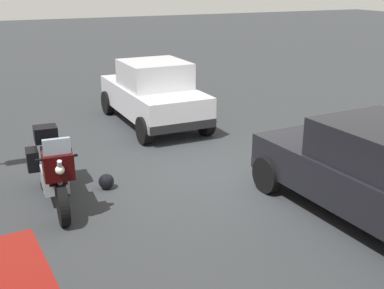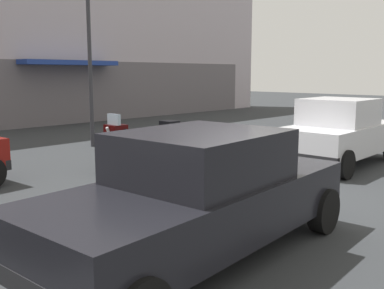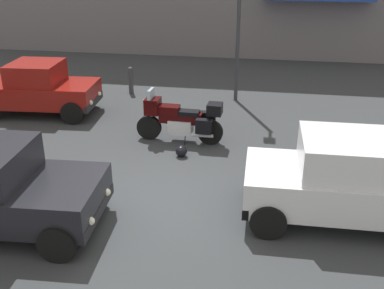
# 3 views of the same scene
# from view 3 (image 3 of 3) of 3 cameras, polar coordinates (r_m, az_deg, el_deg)

# --- Properties ---
(ground_plane) EXTENTS (80.00, 80.00, 0.00)m
(ground_plane) POSITION_cam_3_polar(r_m,az_deg,el_deg) (9.39, -5.09, -6.92)
(ground_plane) COLOR #2D3033
(motorcycle) EXTENTS (2.26, 0.78, 1.36)m
(motorcycle) POSITION_cam_3_polar(r_m,az_deg,el_deg) (11.83, -1.37, 3.15)
(motorcycle) COLOR black
(motorcycle) RESTS_ON ground
(helmet) EXTENTS (0.28, 0.28, 0.28)m
(helmet) POSITION_cam_3_polar(r_m,az_deg,el_deg) (11.16, -1.32, -0.83)
(helmet) COLOR black
(helmet) RESTS_ON ground
(car_hatchback_near) EXTENTS (3.90, 1.84, 1.64)m
(car_hatchback_near) POSITION_cam_3_polar(r_m,az_deg,el_deg) (8.84, 18.76, -4.27)
(car_hatchback_near) COLOR silver
(car_hatchback_near) RESTS_ON ground
(car_compact_side) EXTENTS (3.55, 1.91, 1.56)m
(car_compact_side) POSITION_cam_3_polar(r_m,az_deg,el_deg) (14.55, -18.36, 6.51)
(car_compact_side) COLOR maroon
(car_compact_side) RESTS_ON ground
(streetlamp_curbside) EXTENTS (0.28, 0.94, 5.18)m
(streetlamp_curbside) POSITION_cam_3_polar(r_m,az_deg,el_deg) (14.54, 5.79, 17.04)
(streetlamp_curbside) COLOR #2D2D33
(streetlamp_curbside) RESTS_ON ground
(bollard_curbside) EXTENTS (0.16, 0.16, 0.93)m
(bollard_curbside) POSITION_cam_3_polar(r_m,az_deg,el_deg) (15.97, -7.53, 7.92)
(bollard_curbside) COLOR #333338
(bollard_curbside) RESTS_ON ground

